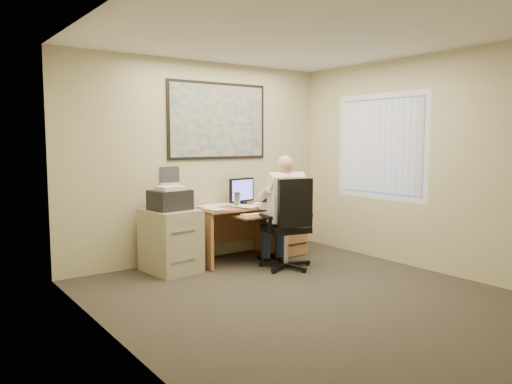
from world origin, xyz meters
TOP-DOWN VIEW (x-y plane):
  - room_shell at (0.00, 0.00)m, footprint 4.00×4.50m
  - desk at (0.85, 1.90)m, footprint 1.60×0.97m
  - world_map at (0.27, 2.23)m, footprint 1.56×0.03m
  - wall_calendar at (-0.48, 2.24)m, footprint 0.28×0.01m
  - window_blinds at (1.97, 0.80)m, footprint 0.06×1.40m
  - filing_cabinet at (-0.67, 1.84)m, footprint 0.63×0.73m
  - office_chair at (0.61, 1.09)m, footprint 0.83×0.83m
  - person at (0.60, 1.17)m, footprint 0.78×0.96m

SIDE VIEW (x-z plane):
  - office_chair at x=0.61m, z-range -0.24..0.93m
  - desk at x=0.85m, z-range -0.11..0.99m
  - filing_cabinet at x=-0.67m, z-range -0.08..1.00m
  - person at x=0.60m, z-range 0.00..1.44m
  - wall_calendar at x=-0.48m, z-range 0.87..1.29m
  - room_shell at x=0.00m, z-range 0.00..2.70m
  - window_blinds at x=1.97m, z-range 0.90..2.20m
  - world_map at x=0.27m, z-range 1.37..2.43m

